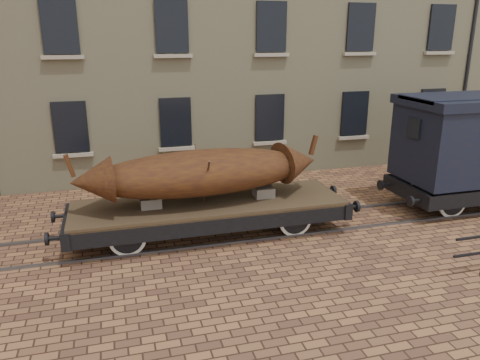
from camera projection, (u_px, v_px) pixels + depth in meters
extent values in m
plane|color=brown|center=(292.00, 225.00, 13.17)|extent=(90.00, 90.00, 0.00)
cube|color=black|center=(71.00, 127.00, 15.54)|extent=(1.10, 0.12, 1.70)
cube|color=tan|center=(73.00, 155.00, 15.76)|extent=(1.30, 0.18, 0.12)
cube|color=black|center=(176.00, 122.00, 16.44)|extent=(1.10, 0.12, 1.70)
cube|color=tan|center=(177.00, 149.00, 16.66)|extent=(1.30, 0.18, 0.12)
cube|color=black|center=(270.00, 117.00, 17.34)|extent=(1.10, 0.12, 1.70)
cube|color=tan|center=(270.00, 143.00, 17.56)|extent=(1.30, 0.18, 0.12)
cube|color=black|center=(354.00, 113.00, 18.24)|extent=(1.10, 0.12, 1.70)
cube|color=tan|center=(353.00, 137.00, 18.46)|extent=(1.30, 0.18, 0.12)
cube|color=black|center=(431.00, 110.00, 19.14)|extent=(1.10, 0.12, 1.70)
cube|color=tan|center=(429.00, 133.00, 19.36)|extent=(1.30, 0.18, 0.12)
cube|color=black|center=(60.00, 26.00, 14.58)|extent=(1.10, 0.12, 1.70)
cube|color=tan|center=(63.00, 57.00, 14.81)|extent=(1.30, 0.18, 0.12)
cube|color=black|center=(172.00, 26.00, 15.48)|extent=(1.10, 0.12, 1.70)
cube|color=tan|center=(173.00, 56.00, 15.71)|extent=(1.30, 0.18, 0.12)
cube|color=black|center=(271.00, 27.00, 16.38)|extent=(1.10, 0.12, 1.70)
cube|color=tan|center=(271.00, 55.00, 16.61)|extent=(1.30, 0.18, 0.12)
cube|color=black|center=(361.00, 27.00, 17.28)|extent=(1.10, 0.12, 1.70)
cube|color=tan|center=(360.00, 54.00, 17.51)|extent=(1.30, 0.18, 0.12)
cube|color=black|center=(441.00, 28.00, 18.18)|extent=(1.10, 0.12, 1.70)
cube|color=tan|center=(439.00, 53.00, 18.41)|extent=(1.30, 0.18, 0.12)
cube|color=#59595E|center=(302.00, 234.00, 12.50)|extent=(30.00, 0.08, 0.06)
cube|color=#59595E|center=(283.00, 215.00, 13.82)|extent=(30.00, 0.08, 0.06)
cube|color=#42311F|center=(209.00, 203.00, 12.30)|extent=(7.06, 2.07, 0.11)
cube|color=black|center=(217.00, 225.00, 11.48)|extent=(7.06, 0.15, 0.42)
cube|color=black|center=(202.00, 200.00, 13.25)|extent=(7.06, 0.15, 0.42)
cube|color=black|center=(68.00, 225.00, 11.46)|extent=(0.21, 2.16, 0.42)
cylinder|color=black|center=(54.00, 238.00, 10.74)|extent=(0.33, 0.09, 0.09)
cylinder|color=black|center=(47.00, 239.00, 10.70)|extent=(0.08, 0.30, 0.30)
cylinder|color=black|center=(60.00, 216.00, 12.04)|extent=(0.33, 0.09, 0.09)
cylinder|color=black|center=(53.00, 217.00, 12.00)|extent=(0.08, 0.30, 0.30)
cube|color=black|center=(331.00, 199.00, 13.27)|extent=(0.21, 2.16, 0.42)
cylinder|color=black|center=(351.00, 207.00, 12.69)|extent=(0.33, 0.09, 0.09)
cylinder|color=black|center=(357.00, 206.00, 12.73)|extent=(0.08, 0.30, 0.30)
cylinder|color=black|center=(328.00, 191.00, 13.99)|extent=(0.33, 0.09, 0.09)
cylinder|color=black|center=(333.00, 191.00, 14.03)|extent=(0.08, 0.30, 0.30)
cylinder|color=black|center=(126.00, 227.00, 11.87)|extent=(0.09, 1.79, 0.09)
cylinder|color=silver|center=(127.00, 239.00, 11.21)|extent=(0.90, 0.07, 0.90)
cylinder|color=black|center=(127.00, 239.00, 11.21)|extent=(0.74, 0.09, 0.74)
cube|color=black|center=(127.00, 232.00, 11.04)|extent=(0.85, 0.08, 0.09)
cylinder|color=silver|center=(125.00, 217.00, 12.53)|extent=(0.90, 0.07, 0.90)
cylinder|color=black|center=(125.00, 217.00, 12.53)|extent=(0.74, 0.09, 0.74)
cube|color=black|center=(124.00, 208.00, 12.57)|extent=(0.85, 0.08, 0.09)
cylinder|color=black|center=(286.00, 211.00, 12.98)|extent=(0.09, 1.79, 0.09)
cylinder|color=silver|center=(295.00, 220.00, 12.32)|extent=(0.90, 0.07, 0.90)
cylinder|color=black|center=(295.00, 220.00, 12.32)|extent=(0.74, 0.09, 0.74)
cube|color=black|center=(297.00, 214.00, 12.15)|extent=(0.85, 0.08, 0.09)
cylinder|color=silver|center=(277.00, 202.00, 13.64)|extent=(0.90, 0.07, 0.90)
cylinder|color=black|center=(277.00, 202.00, 13.64)|extent=(0.74, 0.09, 0.74)
cube|color=black|center=(276.00, 194.00, 13.68)|extent=(0.85, 0.08, 0.09)
cube|color=black|center=(209.00, 216.00, 12.41)|extent=(3.76, 0.06, 0.06)
cube|color=gray|center=(151.00, 202.00, 11.85)|extent=(0.52, 0.47, 0.26)
cube|color=gray|center=(264.00, 192.00, 12.63)|extent=(0.52, 0.47, 0.26)
ellipsoid|color=#532E0F|center=(202.00, 173.00, 12.00)|extent=(5.86, 2.17, 1.15)
cone|color=#532E0F|center=(91.00, 181.00, 11.11)|extent=(1.06, 1.16, 1.09)
cube|color=#532E0F|center=(70.00, 166.00, 10.85)|extent=(0.24, 0.13, 0.55)
cone|color=#532E0F|center=(298.00, 161.00, 12.86)|extent=(1.06, 1.16, 1.09)
cube|color=#532E0F|center=(313.00, 145.00, 12.87)|extent=(0.24, 0.13, 0.55)
cylinder|color=#4B3625|center=(206.00, 183.00, 11.61)|extent=(0.05, 0.98, 1.38)
cylinder|color=#4B3625|center=(199.00, 172.00, 12.47)|extent=(0.05, 0.98, 1.38)
cube|color=black|center=(463.00, 174.00, 15.62)|extent=(5.74, 0.15, 0.43)
cube|color=black|center=(407.00, 191.00, 13.91)|extent=(0.21, 2.30, 0.43)
cylinder|color=black|center=(410.00, 201.00, 13.10)|extent=(0.08, 0.31, 0.31)
cylinder|color=black|center=(381.00, 185.00, 14.50)|extent=(0.08, 0.31, 0.31)
cylinder|color=black|center=(437.00, 195.00, 14.24)|extent=(0.10, 1.82, 0.10)
cylinder|color=silver|center=(453.00, 203.00, 13.58)|extent=(0.92, 0.07, 0.92)
cylinder|color=black|center=(453.00, 203.00, 13.58)|extent=(0.75, 0.10, 0.75)
cylinder|color=silver|center=(422.00, 188.00, 14.91)|extent=(0.92, 0.07, 0.92)
cylinder|color=black|center=(422.00, 188.00, 14.91)|extent=(0.75, 0.10, 0.75)
cube|color=black|center=(414.00, 128.00, 13.34)|extent=(0.08, 0.57, 0.57)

